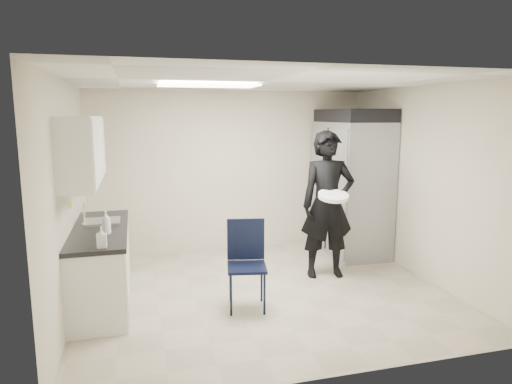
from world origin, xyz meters
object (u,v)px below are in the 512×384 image
object	(u,v)px
lower_counter	(101,267)
man_tuxedo	(328,205)
commercial_fridge	(352,188)
folding_chair	(247,267)

from	to	relation	value
lower_counter	man_tuxedo	xyz separation A→B (m)	(2.95, 0.14, 0.57)
commercial_fridge	folding_chair	distance (m)	2.81
commercial_fridge	lower_counter	bearing A→B (deg)	-164.12
man_tuxedo	lower_counter	bearing A→B (deg)	-169.95
commercial_fridge	man_tuxedo	xyz separation A→B (m)	(-0.83, -0.93, -0.05)
folding_chair	man_tuxedo	bearing A→B (deg)	41.23
lower_counter	folding_chair	world-z (taller)	folding_chair
folding_chair	commercial_fridge	bearing A→B (deg)	49.22
lower_counter	man_tuxedo	size ratio (longest dim) A/B	0.95
lower_counter	commercial_fridge	bearing A→B (deg)	15.88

